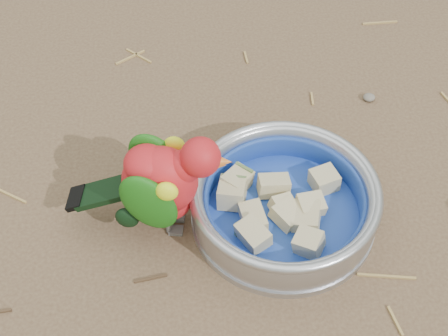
{
  "coord_description": "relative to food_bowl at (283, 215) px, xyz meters",
  "views": [
    {
      "loc": [
        -0.04,
        -0.46,
        0.69
      ],
      "look_at": [
        0.01,
        0.08,
        0.08
      ],
      "focal_mm": 55.0,
      "sensor_mm": 36.0,
      "label": 1
    }
  ],
  "objects": [
    {
      "name": "bowl_wall",
      "position": [
        0.0,
        0.0,
        0.03
      ],
      "size": [
        0.23,
        0.23,
        0.04
      ],
      "primitive_type": null,
      "color": "#B2B2BA",
      "rests_on": "food_bowl"
    },
    {
      "name": "fruit_wedges",
      "position": [
        0.0,
        0.0,
        0.02
      ],
      "size": [
        0.14,
        0.14,
        0.03
      ],
      "primitive_type": null,
      "color": "#C4B586",
      "rests_on": "food_bowl"
    },
    {
      "name": "food_bowl",
      "position": [
        0.0,
        0.0,
        0.0
      ],
      "size": [
        0.23,
        0.23,
        0.02
      ],
      "primitive_type": "cylinder",
      "color": "#B2B2BA",
      "rests_on": "ground"
    },
    {
      "name": "ground",
      "position": [
        -0.08,
        -0.05,
        -0.01
      ],
      "size": [
        60.0,
        60.0,
        0.0
      ],
      "primitive_type": "plane",
      "color": "brown"
    },
    {
      "name": "ground_debris",
      "position": [
        -0.06,
        0.04,
        -0.01
      ],
      "size": [
        0.9,
        0.8,
        0.01
      ],
      "primitive_type": null,
      "color": "#AA8A4D",
      "rests_on": "ground"
    },
    {
      "name": "lory_parrot",
      "position": [
        -0.15,
        0.0,
        0.07
      ],
      "size": [
        0.19,
        0.11,
        0.15
      ],
      "primitive_type": null,
      "rotation": [
        0.0,
        0.0,
        -1.72
      ],
      "color": "red",
      "rests_on": "ground"
    }
  ]
}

